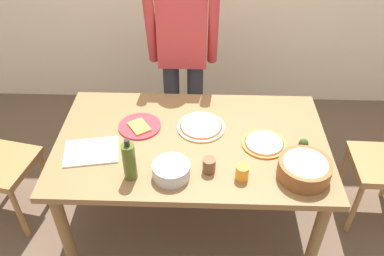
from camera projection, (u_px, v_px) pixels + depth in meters
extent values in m
plane|color=brown|center=(192.00, 221.00, 2.84)|extent=(8.00, 8.00, 0.00)
cube|color=brown|center=(192.00, 142.00, 2.37)|extent=(1.60, 0.96, 0.04)
cylinder|color=brown|center=(66.00, 234.00, 2.32)|extent=(0.07, 0.07, 0.72)
cylinder|color=brown|center=(315.00, 241.00, 2.28)|extent=(0.07, 0.07, 0.72)
cylinder|color=brown|center=(96.00, 144.00, 2.94)|extent=(0.07, 0.07, 0.72)
cylinder|color=brown|center=(293.00, 148.00, 2.90)|extent=(0.07, 0.07, 0.72)
cylinder|color=#2D2D38|center=(172.00, 109.00, 3.17)|extent=(0.12, 0.12, 0.85)
cylinder|color=#2D2D38|center=(195.00, 109.00, 3.16)|extent=(0.12, 0.12, 0.85)
cube|color=#B7383D|center=(182.00, 26.00, 2.72)|extent=(0.34, 0.20, 0.55)
cylinder|color=#B7383D|center=(151.00, 29.00, 2.69)|extent=(0.07, 0.21, 0.55)
cylinder|color=#B7383D|center=(213.00, 30.00, 2.68)|extent=(0.07, 0.21, 0.55)
cube|color=olive|center=(1.00, 165.00, 2.61)|extent=(0.47, 0.47, 0.05)
cylinder|color=olive|center=(20.00, 214.00, 2.60)|extent=(0.04, 0.04, 0.45)
cylinder|color=olive|center=(46.00, 177.00, 2.86)|extent=(0.04, 0.04, 0.45)
cylinder|color=olive|center=(4.00, 169.00, 2.92)|extent=(0.04, 0.04, 0.45)
cube|color=olive|center=(384.00, 165.00, 2.60)|extent=(0.41, 0.41, 0.05)
cylinder|color=olive|center=(342.00, 172.00, 2.90)|extent=(0.04, 0.04, 0.45)
cylinder|color=olive|center=(354.00, 209.00, 2.64)|extent=(0.04, 0.04, 0.45)
cylinder|color=beige|center=(201.00, 127.00, 2.44)|extent=(0.30, 0.30, 0.01)
cylinder|color=#B22D1E|center=(201.00, 126.00, 2.44)|extent=(0.26, 0.26, 0.00)
cylinder|color=beige|center=(201.00, 125.00, 2.44)|extent=(0.24, 0.24, 0.00)
cylinder|color=#C67A33|center=(264.00, 144.00, 2.32)|extent=(0.26, 0.26, 0.01)
cylinder|color=#B22D1E|center=(264.00, 143.00, 2.32)|extent=(0.23, 0.23, 0.00)
cylinder|color=beige|center=(264.00, 142.00, 2.32)|extent=(0.21, 0.21, 0.00)
cylinder|color=red|center=(140.00, 126.00, 2.45)|extent=(0.26, 0.26, 0.01)
cube|color=#CC8438|center=(139.00, 127.00, 2.43)|extent=(0.16, 0.17, 0.01)
cylinder|color=brown|center=(304.00, 169.00, 2.10)|extent=(0.28, 0.28, 0.10)
ellipsoid|color=beige|center=(306.00, 164.00, 2.07)|extent=(0.25, 0.25, 0.05)
cylinder|color=#B7B7BC|center=(171.00, 170.00, 2.11)|extent=(0.20, 0.20, 0.08)
cylinder|color=#47561E|center=(129.00, 162.00, 2.06)|extent=(0.07, 0.07, 0.22)
cylinder|color=black|center=(127.00, 143.00, 1.98)|extent=(0.03, 0.03, 0.04)
cylinder|color=orange|center=(242.00, 172.00, 2.09)|extent=(0.07, 0.07, 0.08)
cylinder|color=brown|center=(209.00, 165.00, 2.13)|extent=(0.07, 0.07, 0.08)
cube|color=white|center=(91.00, 152.00, 2.27)|extent=(0.33, 0.27, 0.01)
ellipsoid|color=#2D4219|center=(303.00, 144.00, 2.28)|extent=(0.06, 0.06, 0.07)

